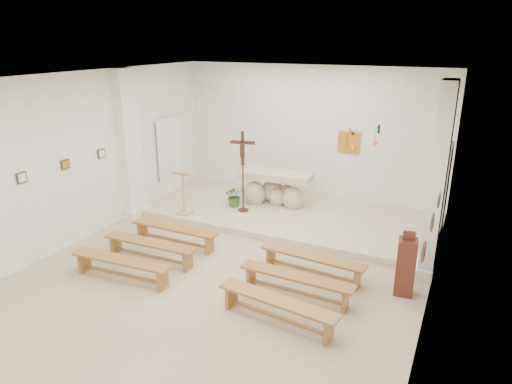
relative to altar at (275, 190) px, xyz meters
The scene contains 29 objects.
ground 3.94m from the altar, 83.18° to the right, with size 7.00×10.00×0.00m, color #C0AA8B.
wall_left 5.08m from the altar, 127.96° to the right, with size 0.02×10.00×3.50m, color white.
wall_right 5.68m from the altar, 44.45° to the right, with size 0.02×10.00×3.50m, color white.
wall_back 1.74m from the altar, 67.35° to the left, with size 7.00×0.02×3.50m, color white.
ceiling 4.92m from the altar, 83.18° to the right, with size 7.00×10.00×0.02m, color silver.
sanctuary_platform 0.73m from the altar, 39.20° to the right, with size 6.98×3.00×0.15m, color #B8A98E.
pilaster_left 3.68m from the altar, 147.12° to the right, with size 0.26×0.55×3.50m, color white.
pilaster_right 4.45m from the altar, 26.10° to the right, with size 0.26×0.55×3.50m, color white.
gold_wall_relief 2.19m from the altar, 35.55° to the left, with size 0.55×0.04×0.55m, color gold.
sanctuary_lamp 2.70m from the altar, 20.53° to the left, with size 0.11×0.36×0.44m.
station_frame_left_front 5.69m from the altar, 122.72° to the right, with size 0.03×0.20×0.20m, color #44311E.
station_frame_left_mid 4.91m from the altar, 129.26° to the right, with size 0.03×0.20×0.20m, color #44311E.
station_frame_left_rear 4.21m from the altar, 138.30° to the right, with size 0.03×0.20×0.20m, color #44311E.
station_frame_right_front 6.23m from the altar, 49.94° to the right, with size 0.03×0.20×0.20m, color #44311E.
station_frame_right_mid 5.52m from the altar, 43.08° to the right, with size 0.03×0.20×0.20m, color #44311E.
station_frame_right_rear 4.91m from the altar, 34.25° to the right, with size 0.03×0.20×0.20m, color #44311E.
radiator_left 3.20m from the altar, 158.33° to the right, with size 0.10×0.85×0.52m, color silver.
radiator_right 4.07m from the altar, 16.84° to the right, with size 0.10×0.85×0.52m, color silver.
altar is the anchor object (origin of this frame).
lectern 2.32m from the altar, 136.38° to the right, with size 0.43×0.38×1.09m.
crucifix_stand 1.22m from the altar, 121.36° to the right, with size 0.58×0.26×1.95m.
potted_plant 1.03m from the altar, 143.81° to the right, with size 0.49×0.42×0.54m, color #335923.
donation_pedestal 4.50m from the altar, 37.68° to the right, with size 0.34×0.34×1.15m.
bench_left_front 3.05m from the altar, 110.04° to the right, with size 1.96×0.31×0.41m.
bench_right_front 3.48m from the altar, 55.41° to the right, with size 1.98×0.46×0.41m.
bench_left_second 3.81m from the altar, 105.90° to the right, with size 1.97×0.36×0.41m.
bench_right_second 4.16m from the altar, 61.71° to the right, with size 1.97×0.37×0.41m.
bench_left_third 4.59m from the altar, 103.15° to the right, with size 1.98×0.44×0.41m.
bench_right_third 4.88m from the altar, 66.18° to the right, with size 1.99×0.55×0.41m.
Camera 1 is at (3.80, -6.08, 4.13)m, focal length 32.00 mm.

